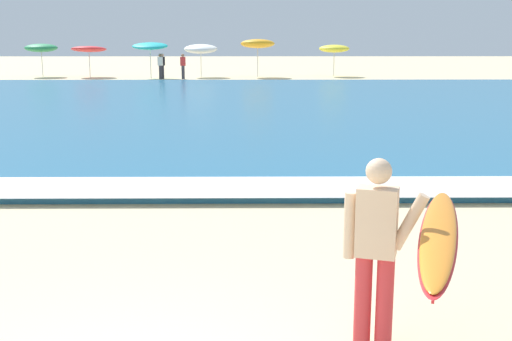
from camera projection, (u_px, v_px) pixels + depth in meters
sea at (227, 107)px, 24.30m from camera, size 120.00×28.00×0.14m
surf_foam at (200, 187)px, 11.17m from camera, size 120.00×1.57×0.01m
surfer_with_board at (406, 241)px, 5.41m from camera, size 1.30×2.54×1.73m
beach_umbrella_0 at (41, 48)px, 42.33m from camera, size 2.12×2.12×2.17m
beach_umbrella_1 at (89, 49)px, 42.07m from camera, size 2.27×2.30×2.09m
beach_umbrella_2 at (150, 46)px, 40.77m from camera, size 2.25×2.28×2.35m
beach_umbrella_3 at (201, 49)px, 42.11m from camera, size 2.18×2.22×2.21m
beach_umbrella_4 at (258, 44)px, 41.98m from camera, size 2.22×2.26×2.53m
beach_umbrella_5 at (334, 49)px, 42.82m from camera, size 2.02×2.02×2.10m
beachgoer_near_row_left at (160, 65)px, 40.43m from camera, size 0.32×0.20×1.58m
beachgoer_near_row_mid at (183, 66)px, 40.22m from camera, size 0.32×0.20×1.58m
beachgoer_near_row_right at (162, 65)px, 40.61m from camera, size 0.32×0.20×1.58m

